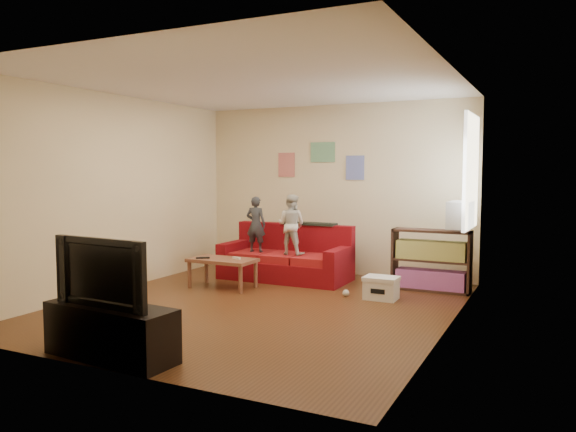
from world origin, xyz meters
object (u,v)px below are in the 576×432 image
at_px(sofa, 287,260).
at_px(bookshelf, 431,263).
at_px(television, 109,271).
at_px(coffee_table, 223,263).
at_px(child_b, 291,225).
at_px(tv_stand, 111,332).
at_px(child_a, 256,224).
at_px(file_box, 381,288).

bearing_deg(sofa, bookshelf, 3.01).
bearing_deg(television, coffee_table, 107.86).
xyz_separation_m(child_b, bookshelf, (2.01, 0.28, -0.48)).
xyz_separation_m(child_b, tv_stand, (0.06, -3.79, -0.62)).
xyz_separation_m(child_a, coffee_table, (-0.08, -0.83, -0.48)).
bearing_deg(sofa, television, -87.06).
bearing_deg(television, tv_stand, 0.00).
relative_size(child_a, television, 0.81).
relative_size(sofa, file_box, 4.54).
relative_size(child_a, coffee_table, 0.92).
height_order(file_box, television, television).
distance_m(child_b, bookshelf, 2.08).
xyz_separation_m(sofa, television, (0.20, -3.96, 0.49)).
relative_size(sofa, television, 1.84).
relative_size(sofa, coffee_table, 2.09).
bearing_deg(file_box, tv_stand, -114.58).
height_order(sofa, television, television).
bearing_deg(child_a, television, 93.18).
height_order(sofa, file_box, sofa).
distance_m(child_a, child_b, 0.60).
xyz_separation_m(sofa, tv_stand, (0.20, -3.96, -0.05)).
relative_size(file_box, tv_stand, 0.34).
distance_m(coffee_table, file_box, 2.25).
xyz_separation_m(coffee_table, bookshelf, (2.69, 1.11, 0.02)).
height_order(file_box, tv_stand, tv_stand).
height_order(child_a, coffee_table, child_a).
bearing_deg(file_box, bookshelf, 60.31).
height_order(bookshelf, television, television).
bearing_deg(bookshelf, coffee_table, -157.51).
height_order(sofa, bookshelf, sofa).
xyz_separation_m(child_b, file_box, (1.55, -0.53, -0.71)).
distance_m(child_a, file_box, 2.32).
xyz_separation_m(child_b, coffee_table, (-0.68, -0.83, -0.50)).
relative_size(sofa, child_b, 2.17).
relative_size(bookshelf, tv_stand, 0.83).
height_order(sofa, tv_stand, sofa).
relative_size(child_b, coffee_table, 0.96).
distance_m(sofa, child_a, 0.73).
relative_size(sofa, tv_stand, 1.52).
relative_size(child_b, tv_stand, 0.70).
distance_m(child_a, bookshelf, 2.66).
relative_size(bookshelf, file_box, 2.47).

